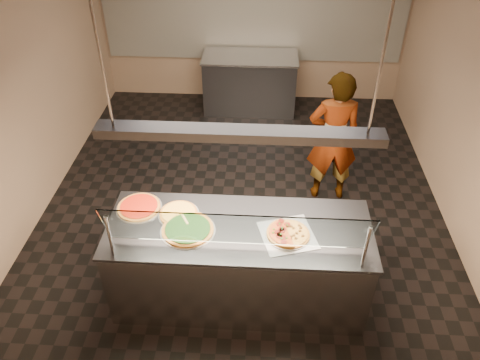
# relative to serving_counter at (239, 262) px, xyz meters

# --- Properties ---
(ground) EXTENTS (5.00, 6.00, 0.02)m
(ground) POSITION_rel_serving_counter_xyz_m (-0.04, 1.45, -0.48)
(ground) COLOR black
(ground) RESTS_ON ground
(wall_back) EXTENTS (5.00, 0.02, 3.00)m
(wall_back) POSITION_rel_serving_counter_xyz_m (-0.04, 4.46, 1.03)
(wall_back) COLOR #91755E
(wall_back) RESTS_ON ground
(wall_front) EXTENTS (5.00, 0.02, 3.00)m
(wall_front) POSITION_rel_serving_counter_xyz_m (-0.04, -1.56, 1.03)
(wall_front) COLOR #91755E
(wall_front) RESTS_ON ground
(wall_left) EXTENTS (0.02, 6.00, 3.00)m
(wall_left) POSITION_rel_serving_counter_xyz_m (-2.55, 1.45, 1.03)
(wall_left) COLOR #91755E
(wall_left) RESTS_ON ground
(wall_right) EXTENTS (0.02, 6.00, 3.00)m
(wall_right) POSITION_rel_serving_counter_xyz_m (2.47, 1.45, 1.03)
(wall_right) COLOR #91755E
(wall_right) RESTS_ON ground
(tile_band) EXTENTS (4.90, 0.02, 1.20)m
(tile_band) POSITION_rel_serving_counter_xyz_m (-0.04, 4.43, 0.83)
(tile_band) COLOR silver
(tile_band) RESTS_ON wall_back
(serving_counter) EXTENTS (2.46, 0.94, 0.93)m
(serving_counter) POSITION_rel_serving_counter_xyz_m (0.00, 0.00, 0.00)
(serving_counter) COLOR #B7B7BC
(serving_counter) RESTS_ON ground
(sneeze_guard) EXTENTS (2.22, 0.18, 0.54)m
(sneeze_guard) POSITION_rel_serving_counter_xyz_m (0.00, -0.34, 0.76)
(sneeze_guard) COLOR #B7B7BC
(sneeze_guard) RESTS_ON serving_counter
(perforated_tray) EXTENTS (0.58, 0.58, 0.01)m
(perforated_tray) POSITION_rel_serving_counter_xyz_m (0.45, -0.07, 0.47)
(perforated_tray) COLOR silver
(perforated_tray) RESTS_ON serving_counter
(half_pizza_pepperoni) EXTENTS (0.29, 0.42, 0.05)m
(half_pizza_pepperoni) POSITION_rel_serving_counter_xyz_m (0.35, -0.07, 0.50)
(half_pizza_pepperoni) COLOR brown
(half_pizza_pepperoni) RESTS_ON perforated_tray
(half_pizza_sausage) EXTENTS (0.29, 0.42, 0.04)m
(half_pizza_sausage) POSITION_rel_serving_counter_xyz_m (0.54, -0.07, 0.49)
(half_pizza_sausage) COLOR brown
(half_pizza_sausage) RESTS_ON perforated_tray
(pizza_spinach) EXTENTS (0.51, 0.51, 0.03)m
(pizza_spinach) POSITION_rel_serving_counter_xyz_m (-0.47, -0.06, 0.48)
(pizza_spinach) COLOR silver
(pizza_spinach) RESTS_ON serving_counter
(pizza_cheese) EXTENTS (0.39, 0.39, 0.03)m
(pizza_cheese) POSITION_rel_serving_counter_xyz_m (-0.59, 0.15, 0.48)
(pizza_cheese) COLOR silver
(pizza_cheese) RESTS_ON serving_counter
(pizza_tomato) EXTENTS (0.44, 0.44, 0.03)m
(pizza_tomato) POSITION_rel_serving_counter_xyz_m (-0.99, 0.22, 0.48)
(pizza_tomato) COLOR silver
(pizza_tomato) RESTS_ON serving_counter
(pizza_spatula) EXTENTS (0.26, 0.20, 0.02)m
(pizza_spatula) POSITION_rel_serving_counter_xyz_m (-0.45, 0.03, 0.49)
(pizza_spatula) COLOR #B7B7BC
(pizza_spatula) RESTS_ON pizza_spinach
(prep_table) EXTENTS (1.54, 0.74, 0.93)m
(prep_table) POSITION_rel_serving_counter_xyz_m (-0.06, 4.00, 0.00)
(prep_table) COLOR #3D3D42
(prep_table) RESTS_ON ground
(worker) EXTENTS (0.65, 0.45, 1.72)m
(worker) POSITION_rel_serving_counter_xyz_m (1.04, 1.71, 0.40)
(worker) COLOR black
(worker) RESTS_ON ground
(heat_lamp_housing) EXTENTS (2.30, 0.18, 0.08)m
(heat_lamp_housing) POSITION_rel_serving_counter_xyz_m (0.00, -0.00, 1.48)
(heat_lamp_housing) COLOR #3D3D42
(heat_lamp_housing) RESTS_ON ceiling
(lamp_rod_left) EXTENTS (0.02, 0.02, 1.01)m
(lamp_rod_left) POSITION_rel_serving_counter_xyz_m (-1.00, -0.00, 2.03)
(lamp_rod_left) COLOR #B7B7BC
(lamp_rod_left) RESTS_ON ceiling
(lamp_rod_right) EXTENTS (0.02, 0.02, 1.01)m
(lamp_rod_right) POSITION_rel_serving_counter_xyz_m (1.00, -0.00, 2.03)
(lamp_rod_right) COLOR #B7B7BC
(lamp_rod_right) RESTS_ON ceiling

